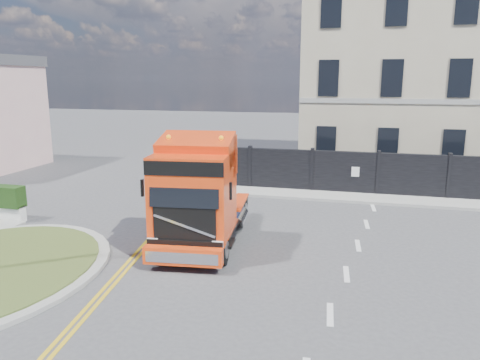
# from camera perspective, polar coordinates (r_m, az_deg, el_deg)

# --- Properties ---
(ground) EXTENTS (120.00, 120.00, 0.00)m
(ground) POSITION_cam_1_polar(r_m,az_deg,el_deg) (14.22, 0.76, -9.59)
(ground) COLOR #424244
(ground) RESTS_ON ground
(hoarding_fence) EXTENTS (18.80, 0.25, 2.00)m
(hoarding_fence) POSITION_cam_1_polar(r_m,az_deg,el_deg) (22.51, 22.94, 0.31)
(hoarding_fence) COLOR black
(hoarding_fence) RESTS_ON ground
(georgian_building) EXTENTS (12.30, 10.30, 12.80)m
(georgian_building) POSITION_cam_1_polar(r_m,az_deg,el_deg) (29.47, 20.57, 12.47)
(georgian_building) COLOR #BDB396
(georgian_building) RESTS_ON ground
(pavement_far) EXTENTS (20.00, 1.60, 0.12)m
(pavement_far) POSITION_cam_1_polar(r_m,az_deg,el_deg) (21.76, 21.63, -2.52)
(pavement_far) COLOR gray
(pavement_far) RESTS_ON ground
(truck) EXTENTS (2.84, 6.15, 3.56)m
(truck) POSITION_cam_1_polar(r_m,az_deg,el_deg) (14.67, -5.08, -2.37)
(truck) COLOR black
(truck) RESTS_ON ground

